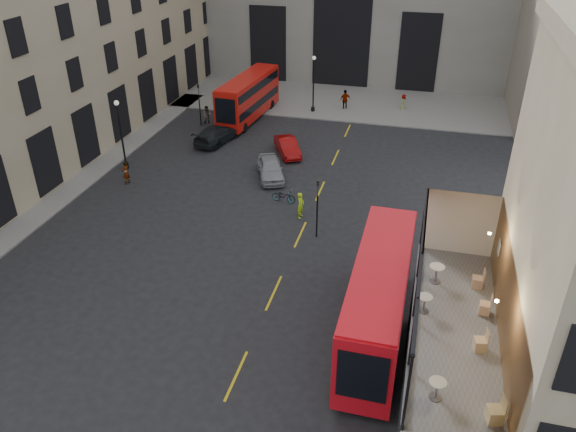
% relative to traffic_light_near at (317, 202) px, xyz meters
% --- Properties ---
extents(ground, '(140.00, 140.00, 0.00)m').
position_rel_traffic_light_near_xyz_m(ground, '(1.00, -12.00, -2.42)').
color(ground, black).
rests_on(ground, ground).
extents(host_frontage, '(3.00, 11.00, 4.50)m').
position_rel_traffic_light_near_xyz_m(host_frontage, '(7.50, -12.00, -0.17)').
color(host_frontage, tan).
rests_on(host_frontage, ground).
extents(cafe_floor, '(3.00, 10.00, 0.10)m').
position_rel_traffic_light_near_xyz_m(cafe_floor, '(7.50, -12.00, 2.12)').
color(cafe_floor, slate).
rests_on(cafe_floor, host_frontage).
extents(pavement_far, '(40.00, 12.00, 0.12)m').
position_rel_traffic_light_near_xyz_m(pavement_far, '(-5.00, 26.00, -2.36)').
color(pavement_far, slate).
rests_on(pavement_far, ground).
extents(pavement_left, '(8.00, 48.00, 0.12)m').
position_rel_traffic_light_near_xyz_m(pavement_left, '(-21.00, -0.00, -2.36)').
color(pavement_left, slate).
rests_on(pavement_left, ground).
extents(traffic_light_near, '(0.16, 0.20, 3.80)m').
position_rel_traffic_light_near_xyz_m(traffic_light_near, '(0.00, 0.00, 0.00)').
color(traffic_light_near, black).
rests_on(traffic_light_near, ground).
extents(traffic_light_far, '(0.16, 0.20, 3.80)m').
position_rel_traffic_light_near_xyz_m(traffic_light_far, '(-14.00, 16.00, 0.00)').
color(traffic_light_far, black).
rests_on(traffic_light_far, ground).
extents(street_lamp_a, '(0.36, 0.36, 5.33)m').
position_rel_traffic_light_near_xyz_m(street_lamp_a, '(-16.00, 6.00, -0.03)').
color(street_lamp_a, black).
rests_on(street_lamp_a, ground).
extents(street_lamp_b, '(0.36, 0.36, 5.33)m').
position_rel_traffic_light_near_xyz_m(street_lamp_b, '(-5.00, 22.00, -0.03)').
color(street_lamp_b, black).
rests_on(street_lamp_b, ground).
extents(bus_near, '(2.48, 10.37, 4.13)m').
position_rel_traffic_light_near_xyz_m(bus_near, '(4.50, -7.94, -0.10)').
color(bus_near, red).
rests_on(bus_near, ground).
extents(bus_far, '(3.09, 9.97, 3.92)m').
position_rel_traffic_light_near_xyz_m(bus_far, '(-10.36, 18.83, -0.23)').
color(bus_far, red).
rests_on(bus_far, ground).
extents(car_a, '(3.26, 4.66, 1.47)m').
position_rel_traffic_light_near_xyz_m(car_a, '(-4.97, 7.23, -1.69)').
color(car_a, gray).
rests_on(car_a, ground).
extents(car_b, '(3.13, 4.16, 1.31)m').
position_rel_traffic_light_near_xyz_m(car_b, '(-4.83, 11.65, -1.77)').
color(car_b, '#920909').
rests_on(car_b, ground).
extents(car_c, '(3.13, 5.30, 1.44)m').
position_rel_traffic_light_near_xyz_m(car_c, '(-11.15, 12.69, -1.70)').
color(car_c, black).
rests_on(car_c, ground).
extents(bicycle, '(1.70, 0.74, 0.87)m').
position_rel_traffic_light_near_xyz_m(bicycle, '(-3.07, 3.84, -1.99)').
color(bicycle, gray).
rests_on(bicycle, ground).
extents(cyclist, '(0.48, 0.67, 1.73)m').
position_rel_traffic_light_near_xyz_m(cyclist, '(-1.50, 2.10, -1.56)').
color(cyclist, '#AEDF17').
rests_on(cyclist, ground).
extents(pedestrian_a, '(0.92, 0.79, 1.63)m').
position_rel_traffic_light_near_xyz_m(pedestrian_a, '(-13.60, 16.61, -1.61)').
color(pedestrian_a, gray).
rests_on(pedestrian_a, ground).
extents(pedestrian_b, '(1.01, 1.15, 1.54)m').
position_rel_traffic_light_near_xyz_m(pedestrian_b, '(-11.77, 27.73, -1.65)').
color(pedestrian_b, gray).
rests_on(pedestrian_b, ground).
extents(pedestrian_c, '(1.21, 1.02, 1.94)m').
position_rel_traffic_light_near_xyz_m(pedestrian_c, '(-2.18, 23.51, -1.45)').
color(pedestrian_c, gray).
rests_on(pedestrian_c, ground).
extents(pedestrian_d, '(0.56, 0.80, 1.54)m').
position_rel_traffic_light_near_xyz_m(pedestrian_d, '(3.27, 24.79, -1.66)').
color(pedestrian_d, gray).
rests_on(pedestrian_d, ground).
extents(pedestrian_e, '(0.55, 0.70, 1.70)m').
position_rel_traffic_light_near_xyz_m(pedestrian_e, '(-14.68, 3.68, -1.57)').
color(pedestrian_e, gray).
rests_on(pedestrian_e, ground).
extents(cafe_table_near, '(0.54, 0.54, 0.68)m').
position_rel_traffic_light_near_xyz_m(cafe_table_near, '(6.90, -15.53, 2.62)').
color(cafe_table_near, silver).
rests_on(cafe_table_near, cafe_floor).
extents(cafe_table_mid, '(0.54, 0.54, 0.68)m').
position_rel_traffic_light_near_xyz_m(cafe_table_mid, '(6.35, -11.40, 2.63)').
color(cafe_table_mid, beige).
rests_on(cafe_table_mid, cafe_floor).
extents(cafe_table_far, '(0.59, 0.59, 0.74)m').
position_rel_traffic_light_near_xyz_m(cafe_table_far, '(6.72, -9.41, 2.67)').
color(cafe_table_far, white).
rests_on(cafe_table_far, cafe_floor).
extents(cafe_chair_a, '(0.55, 0.55, 0.91)m').
position_rel_traffic_light_near_xyz_m(cafe_chair_a, '(8.59, -15.99, 2.45)').
color(cafe_chair_a, tan).
rests_on(cafe_chair_a, cafe_floor).
extents(cafe_chair_b, '(0.47, 0.47, 0.82)m').
position_rel_traffic_light_near_xyz_m(cafe_chair_b, '(8.29, -12.99, 2.42)').
color(cafe_chair_b, tan).
rests_on(cafe_chair_b, cafe_floor).
extents(cafe_chair_c, '(0.43, 0.43, 0.79)m').
position_rel_traffic_light_near_xyz_m(cafe_chair_c, '(8.53, -10.93, 2.42)').
color(cafe_chair_c, '#DDA87F').
rests_on(cafe_chair_c, cafe_floor).
extents(cafe_chair_d, '(0.41, 0.41, 0.83)m').
position_rel_traffic_light_near_xyz_m(cafe_chair_d, '(8.34, -9.35, 2.43)').
color(cafe_chair_d, tan).
rests_on(cafe_chair_d, cafe_floor).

